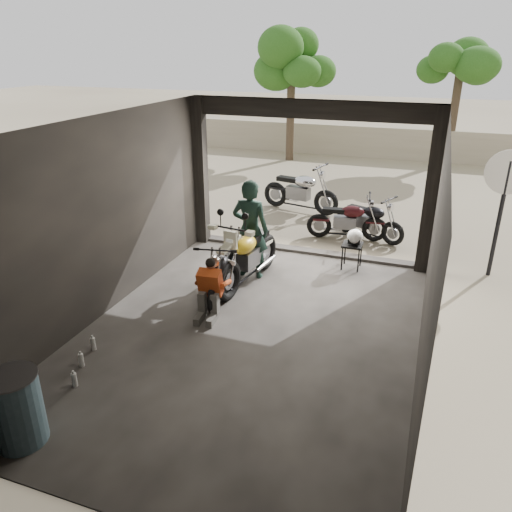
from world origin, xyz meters
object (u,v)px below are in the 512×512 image
Objects in this scene: outside_bike_a at (300,187)px; helmet at (355,237)px; left_bike at (222,268)px; rider at (250,230)px; main_bike at (248,251)px; outside_bike_b at (347,217)px; outside_bike_c at (369,217)px; oil_drum at (16,410)px; stool at (352,247)px; sign_post at (504,193)px; mechanic at (208,292)px.

outside_bike_a reaches higher than helmet.
left_bike is 1.04m from rider.
outside_bike_b is at bearing 73.47° from main_bike.
outside_bike_c is 1.75× the size of oil_drum.
outside_bike_b reaches higher than stool.
oil_drum is at bearing -107.77° from sign_post.
rider is 3.59× the size of stool.
rider reaches higher than outside_bike_a.
outside_bike_b is 1.66m from stool.
main_bike reaches higher than stool.
outside_bike_a is 6.09m from mechanic.
outside_bike_c is (0.47, 0.21, -0.01)m from outside_bike_b.
sign_post is at bearing -108.53° from outside_bike_a.
left_bike is 0.66× the size of sign_post.
outside_bike_b is 0.52m from outside_bike_c.
sign_post is at bearing 22.48° from helmet.
oil_drum is (-0.72, -4.06, -0.11)m from left_bike.
stool is (1.97, -3.33, -0.19)m from outside_bike_a.
main_bike is 1.24× the size of outside_bike_b.
left_bike is 4.28m from outside_bike_c.
outside_bike_b is at bearing 55.26° from left_bike.
mechanic is (-0.14, -1.44, -0.17)m from main_bike.
sign_post is (2.51, -1.21, 1.13)m from outside_bike_c.
outside_bike_c is at bearing 68.04° from main_bike.
outside_bike_b is 2.97× the size of stool.
mechanic reaches higher than helmet.
outside_bike_b is 3.34m from sign_post.
outside_bike_b is (1.57, 3.56, -0.01)m from left_bike.
stool is (1.71, 1.32, -0.20)m from main_bike.
rider is 2.11m from helmet.
outside_bike_a is at bearing 34.82° from outside_bike_b.
rider is 1.82m from mechanic.
helmet is at bearing 50.46° from mechanic.
main_bike is 2.23× the size of oil_drum.
main_bike is 4.79m from oil_drum.
outside_bike_c is (2.04, 3.77, -0.02)m from left_bike.
main_bike is 2.20m from helmet.
rider reaches higher than helmet.
helmet is at bearing 45.39° from main_bike.
helmet is at bearing -158.48° from outside_bike_c.
stool is 1.62× the size of helmet.
left_bike is at bearing -104.81° from main_bike.
main_bike is 0.68m from left_bike.
outside_bike_b is (1.31, 2.93, -0.12)m from main_bike.
outside_bike_b is 7.95m from oil_drum.
main_bike is at bearing 78.21° from oil_drum.
rider is at bearing 67.87° from left_bike.
main_bike reaches higher than outside_bike_c.
sign_post is (2.98, -1.00, 1.12)m from outside_bike_b.
oil_drum is (-2.76, -7.83, -0.08)m from outside_bike_c.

